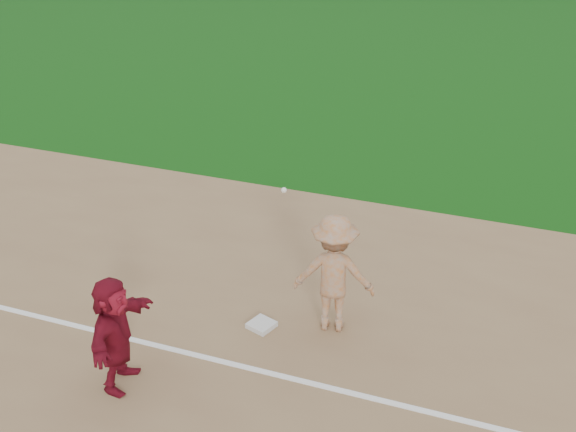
% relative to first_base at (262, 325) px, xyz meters
% --- Properties ---
extents(ground, '(160.00, 160.00, 0.00)m').
position_rel_first_base_xyz_m(ground, '(-0.06, -0.17, -0.06)').
color(ground, '#0F470D').
rests_on(ground, ground).
extents(foul_line, '(60.00, 0.10, 0.01)m').
position_rel_first_base_xyz_m(foul_line, '(-0.06, -0.97, -0.04)').
color(foul_line, white).
rests_on(foul_line, infield_dirt).
extents(first_base, '(0.46, 0.46, 0.08)m').
position_rel_first_base_xyz_m(first_base, '(0.00, 0.00, 0.00)').
color(first_base, silver).
rests_on(first_base, infield_dirt).
extents(base_runner, '(0.68, 1.61, 1.68)m').
position_rel_first_base_xyz_m(base_runner, '(-1.33, -1.86, 0.80)').
color(base_runner, maroon).
rests_on(base_runner, infield_dirt).
extents(first_base_play, '(1.35, 0.92, 2.44)m').
position_rel_first_base_xyz_m(first_base_play, '(1.01, 0.42, 0.91)').
color(first_base_play, '#949496').
rests_on(first_base_play, infield_dirt).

